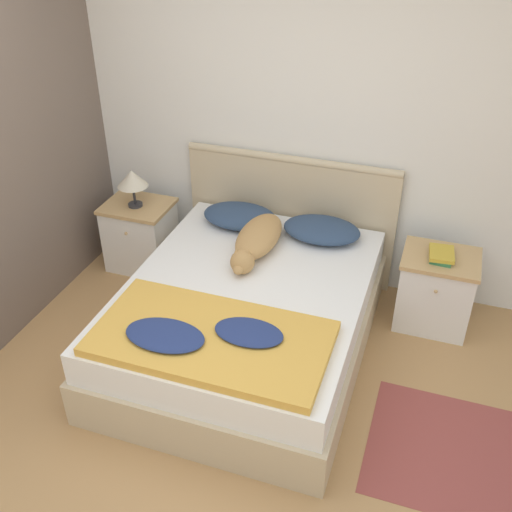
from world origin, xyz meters
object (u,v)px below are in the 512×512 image
bed (246,318)px  pillow_right (322,230)px  table_lamp (132,179)px  nightstand_right (435,290)px  nightstand_left (141,235)px  pillow_left (240,216)px  dog (257,239)px  book_stack (442,255)px

bed → pillow_right: 0.85m
table_lamp → nightstand_right: bearing=0.6°
nightstand_left → pillow_right: size_ratio=1.01×
nightstand_left → pillow_left: pillow_left is taller
bed → table_lamp: bearing=149.7°
bed → dog: bearing=99.4°
bed → nightstand_left: nightstand_left is taller
table_lamp → book_stack: bearing=0.0°
pillow_right → table_lamp: 1.46m
nightstand_left → table_lamp: table_lamp is taller
nightstand_right → table_lamp: bearing=-179.4°
nightstand_right → pillow_right: pillow_right is taller
nightstand_right → pillow_left: pillow_left is taller
pillow_left → pillow_right: size_ratio=1.00×
table_lamp → dog: bearing=-12.8°
nightstand_left → pillow_left: (0.83, 0.03, 0.31)m
nightstand_left → dog: dog is taller
nightstand_left → book_stack: bearing=-0.6°
dog → nightstand_left: bearing=166.0°
book_stack → pillow_left: bearing=177.8°
bed → nightstand_left: size_ratio=3.49×
pillow_left → table_lamp: size_ratio=1.86×
pillow_right → nightstand_left: bearing=-178.6°
nightstand_right → pillow_right: (-0.83, 0.03, 0.31)m
dog → table_lamp: 1.11m
nightstand_right → pillow_left: bearing=178.6°
nightstand_left → bed: bearing=-31.2°
pillow_right → dog: (-0.38, -0.30, 0.02)m
nightstand_right → bed: bearing=-148.8°
book_stack → table_lamp: table_lamp is taller
nightstand_right → book_stack: book_stack is taller
bed → book_stack: (1.13, 0.67, 0.32)m
dog → table_lamp: size_ratio=2.82×
table_lamp → pillow_right: bearing=2.3°
bed → dog: size_ratio=2.32×
bed → nightstand_left: (-1.14, 0.69, 0.02)m
nightstand_left → pillow_left: size_ratio=1.01×
nightstand_right → nightstand_left: bearing=180.0°
pillow_left → bed: bearing=-67.0°
book_stack → nightstand_left: bearing=179.4°
pillow_left → book_stack: 1.44m
pillow_right → book_stack: size_ratio=2.46×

